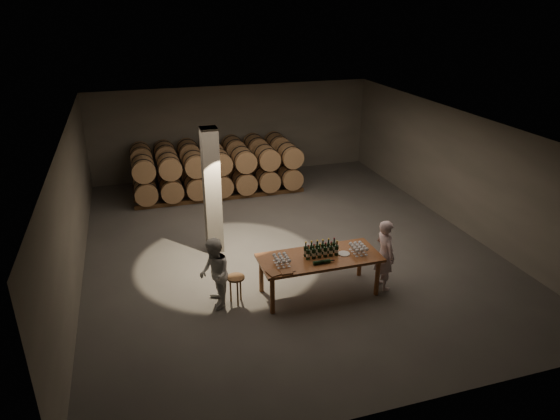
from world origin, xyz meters
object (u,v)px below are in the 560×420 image
object	(u,v)px
stool	(236,281)
notebook_near	(286,272)
person_woman	(215,274)
tasting_table	(319,261)
person_man	(385,255)
plate	(344,254)
bottle_cluster	(321,251)

from	to	relation	value
stool	notebook_near	bearing A→B (deg)	-33.15
notebook_near	person_woman	bearing A→B (deg)	158.79
tasting_table	person_man	size ratio (longest dim) A/B	1.60
tasting_table	notebook_near	distance (m)	0.99
stool	person_man	bearing A→B (deg)	-6.20
plate	person_woman	size ratio (longest dim) A/B	0.17
tasting_table	person_man	xyz separation A→B (m)	(1.45, -0.18, 0.02)
bottle_cluster	plate	xyz separation A→B (m)	(0.50, -0.08, -0.11)
notebook_near	person_man	world-z (taller)	person_man
tasting_table	plate	xyz separation A→B (m)	(0.54, -0.04, 0.11)
bottle_cluster	person_woman	bearing A→B (deg)	176.43
plate	stool	world-z (taller)	plate
bottle_cluster	notebook_near	xyz separation A→B (m)	(-0.93, -0.46, -0.11)
tasting_table	bottle_cluster	distance (m)	0.23
bottle_cluster	person_man	bearing A→B (deg)	-8.80
person_man	bottle_cluster	bearing A→B (deg)	75.25
bottle_cluster	tasting_table	bearing A→B (deg)	-141.67
notebook_near	stool	distance (m)	1.17
bottle_cluster	stool	distance (m)	1.92
tasting_table	bottle_cluster	bearing A→B (deg)	38.33
bottle_cluster	person_woman	distance (m)	2.30
stool	person_woman	distance (m)	0.50
bottle_cluster	person_woman	xyz separation A→B (m)	(-2.28, 0.14, -0.25)
plate	person_woman	xyz separation A→B (m)	(-2.78, 0.22, -0.14)
tasting_table	plate	size ratio (longest dim) A/B	10.11
tasting_table	bottle_cluster	size ratio (longest dim) A/B	3.53
notebook_near	person_man	distance (m)	2.35
notebook_near	tasting_table	bearing A→B (deg)	28.92
tasting_table	stool	size ratio (longest dim) A/B	4.16
plate	person_man	distance (m)	0.93
bottle_cluster	notebook_near	bearing A→B (deg)	-153.37
stool	person_man	xyz separation A→B (m)	(3.26, -0.35, 0.30)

